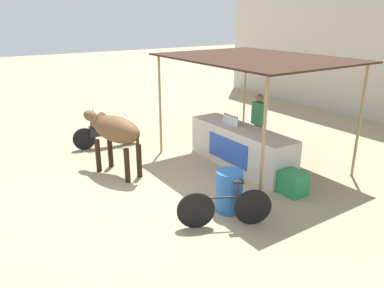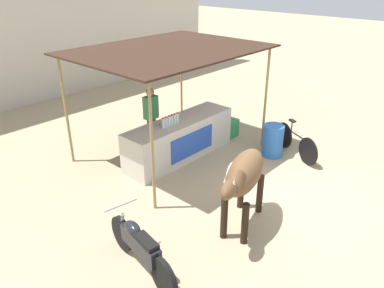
{
  "view_description": "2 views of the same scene",
  "coord_description": "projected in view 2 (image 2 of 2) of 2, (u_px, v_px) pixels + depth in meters",
  "views": [
    {
      "loc": [
        6.41,
        -3.48,
        3.51
      ],
      "look_at": [
        -0.3,
        0.99,
        0.7
      ],
      "focal_mm": 35.0,
      "sensor_mm": 36.0,
      "label": 1
    },
    {
      "loc": [
        -5.87,
        -3.51,
        4.23
      ],
      "look_at": [
        -0.48,
        1.37,
        0.77
      ],
      "focal_mm": 35.0,
      "sensor_mm": 36.0,
      "label": 2
    }
  ],
  "objects": [
    {
      "name": "building_wall_far",
      "position": [
        27.0,
        2.0,
        11.87
      ],
      "size": [
        16.0,
        0.5,
        6.46
      ],
      "primitive_type": "cube",
      "color": "beige",
      "rests_on": "ground"
    },
    {
      "name": "ground_plane",
      "position": [
        255.0,
        189.0,
        7.87
      ],
      "size": [
        60.0,
        60.0,
        0.0
      ],
      "primitive_type": "plane",
      "color": "tan"
    },
    {
      "name": "water_barrel",
      "position": [
        273.0,
        141.0,
        9.1
      ],
      "size": [
        0.5,
        0.5,
        0.8
      ],
      "primitive_type": "cylinder",
      "color": "blue",
      "rests_on": "ground"
    },
    {
      "name": "cow",
      "position": [
        244.0,
        176.0,
        6.32
      ],
      "size": [
        1.84,
        0.94,
        1.44
      ],
      "color": "brown",
      "rests_on": "ground"
    },
    {
      "name": "water_bottle_row",
      "position": [
        170.0,
        120.0,
        8.48
      ],
      "size": [
        0.52,
        0.07,
        0.25
      ],
      "color": "silver",
      "rests_on": "stall_counter"
    },
    {
      "name": "bicycle_leaning",
      "position": [
        295.0,
        142.0,
        9.14
      ],
      "size": [
        0.79,
        1.5,
        0.85
      ],
      "color": "black",
      "rests_on": "ground"
    },
    {
      "name": "cooler_box",
      "position": [
        226.0,
        128.0,
        10.19
      ],
      "size": [
        0.6,
        0.44,
        0.48
      ],
      "primitive_type": "cube",
      "color": "#268C4C",
      "rests_on": "ground"
    },
    {
      "name": "vendor_behind_counter",
      "position": [
        151.0,
        119.0,
        9.15
      ],
      "size": [
        0.34,
        0.22,
        1.65
      ],
      "color": "#383842",
      "rests_on": "ground"
    },
    {
      "name": "motorcycle_parked",
      "position": [
        140.0,
        246.0,
        5.62
      ],
      "size": [
        0.56,
        1.79,
        0.9
      ],
      "color": "black",
      "rests_on": "ground"
    },
    {
      "name": "stall_awning",
      "position": [
        169.0,
        53.0,
        8.32
      ],
      "size": [
        4.2,
        3.2,
        2.59
      ],
      "color": "#382319",
      "rests_on": "ground"
    },
    {
      "name": "stall_counter",
      "position": [
        180.0,
        139.0,
        9.0
      ],
      "size": [
        3.0,
        0.82,
        0.96
      ],
      "color": "beige",
      "rests_on": "ground"
    }
  ]
}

